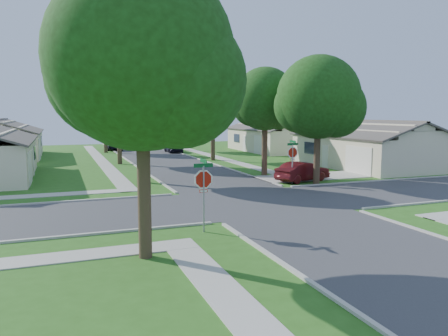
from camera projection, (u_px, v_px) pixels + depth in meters
ground at (259, 202)px, 23.72m from camera, size 100.00×100.00×0.00m
road_ns at (259, 202)px, 23.72m from camera, size 7.00×100.00×0.02m
sidewalk_ne at (210, 155)px, 49.99m from camera, size 1.20×40.00×0.04m
sidewalk_nw at (100, 159)px, 45.70m from camera, size 1.20×40.00×0.04m
driveway at (313, 177)px, 33.08m from camera, size 8.80×3.60×0.05m
stop_sign_sw at (204, 182)px, 17.46m from camera, size 1.05×0.80×2.98m
stop_sign_ne at (293, 154)px, 29.48m from camera, size 1.05×0.80×2.98m
tree_e_near at (266, 102)px, 33.05m from camera, size 4.97×4.80×8.28m
tree_e_mid at (213, 99)px, 44.11m from camera, size 5.59×5.40×9.21m
tree_e_far at (180, 104)px, 56.20m from camera, size 5.17×5.00×8.72m
tree_w_near at (141, 94)px, 29.69m from camera, size 5.38×5.20×8.97m
tree_w_mid at (119, 95)px, 40.78m from camera, size 5.80×5.60×9.56m
tree_w_far at (105, 107)px, 52.96m from camera, size 4.76×4.60×8.04m
tree_sw_corner at (143, 66)px, 13.84m from camera, size 6.21×6.00×9.55m
tree_ne_corner at (319, 101)px, 29.17m from camera, size 5.80×5.60×8.66m
house_ne_near at (367, 150)px, 39.36m from camera, size 8.42×13.60×4.23m
house_ne_far at (275, 139)px, 56.06m from camera, size 8.42×13.60×4.23m
house_nw_far at (1, 144)px, 47.60m from camera, size 8.42×13.60×4.23m
car_driveway at (303, 171)px, 30.85m from camera, size 4.51×2.70×1.40m
car_curb_east at (173, 146)px, 54.05m from camera, size 1.92×4.47×1.50m
car_curb_west at (114, 144)px, 57.58m from camera, size 2.45×5.16×1.45m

